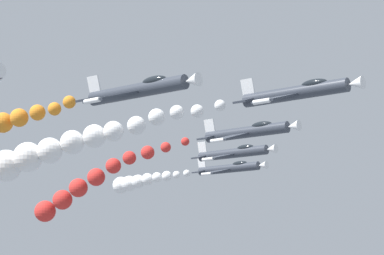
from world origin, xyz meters
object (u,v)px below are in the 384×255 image
Objects in this scene: airplane_right_inner at (139,90)px; airplane_trailing at (230,168)px; airplane_lead at (297,92)px; airplane_left_outer at (234,153)px; airplane_left_inner at (248,132)px.

airplane_right_inner is 1.00× the size of airplane_trailing.
airplane_lead reaches higher than airplane_left_outer.
airplane_lead is 12.42m from airplane_right_inner.
airplane_left_outer is (-20.72, -19.27, -0.19)m from airplane_lead.
airplane_left_outer is 11.45m from airplane_trailing.
airplane_lead is at bearing 42.93° from airplane_left_outer.
airplane_right_inner is (18.73, 2.07, 0.03)m from airplane_left_inner.
airplane_left_outer is at bearing -137.07° from airplane_lead.
airplane_left_inner is (-9.55, -10.43, -0.45)m from airplane_lead.
airplane_right_inner is 42.96m from airplane_trailing.
airplane_right_inner is at bearing 24.19° from airplane_trailing.
airplane_lead reaches higher than airplane_left_inner.
airplane_left_inner is 18.84m from airplane_right_inner.
airplane_right_inner is at bearing 20.05° from airplane_left_outer.
airplane_lead is 1.00× the size of airplane_left_inner.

